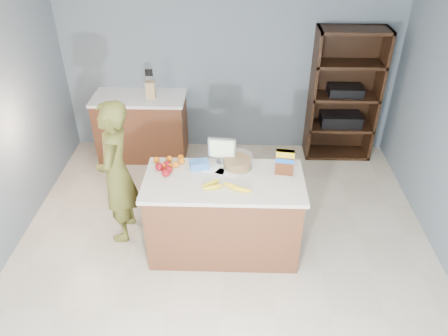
{
  "coord_description": "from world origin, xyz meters",
  "views": [
    {
      "loc": [
        0.11,
        -3.15,
        3.32
      ],
      "look_at": [
        0.0,
        0.35,
        1.0
      ],
      "focal_mm": 35.0,
      "sensor_mm": 36.0,
      "label": 1
    }
  ],
  "objects_px": {
    "person": "(116,173)",
    "cereal_box": "(285,161)",
    "tv": "(222,149)",
    "counter_peninsula": "(224,218)",
    "shelving_unit": "(343,97)"
  },
  "relations": [
    {
      "from": "shelving_unit",
      "to": "counter_peninsula",
      "type": "bearing_deg",
      "value": -127.11
    },
    {
      "from": "person",
      "to": "cereal_box",
      "type": "distance_m",
      "value": 1.72
    },
    {
      "from": "counter_peninsula",
      "to": "person",
      "type": "relative_size",
      "value": 0.98
    },
    {
      "from": "shelving_unit",
      "to": "person",
      "type": "height_order",
      "value": "shelving_unit"
    },
    {
      "from": "counter_peninsula",
      "to": "shelving_unit",
      "type": "height_order",
      "value": "shelving_unit"
    },
    {
      "from": "shelving_unit",
      "to": "cereal_box",
      "type": "height_order",
      "value": "shelving_unit"
    },
    {
      "from": "tv",
      "to": "person",
      "type": "bearing_deg",
      "value": -176.03
    },
    {
      "from": "tv",
      "to": "cereal_box",
      "type": "height_order",
      "value": "tv"
    },
    {
      "from": "shelving_unit",
      "to": "person",
      "type": "bearing_deg",
      "value": -145.63
    },
    {
      "from": "cereal_box",
      "to": "shelving_unit",
      "type": "bearing_deg",
      "value": 63.48
    },
    {
      "from": "tv",
      "to": "cereal_box",
      "type": "distance_m",
      "value": 0.64
    },
    {
      "from": "counter_peninsula",
      "to": "cereal_box",
      "type": "height_order",
      "value": "cereal_box"
    },
    {
      "from": "person",
      "to": "tv",
      "type": "relative_size",
      "value": 5.65
    },
    {
      "from": "counter_peninsula",
      "to": "shelving_unit",
      "type": "xyz_separation_m",
      "value": [
        1.55,
        2.05,
        0.45
      ]
    },
    {
      "from": "counter_peninsula",
      "to": "tv",
      "type": "bearing_deg",
      "value": 95.36
    }
  ]
}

